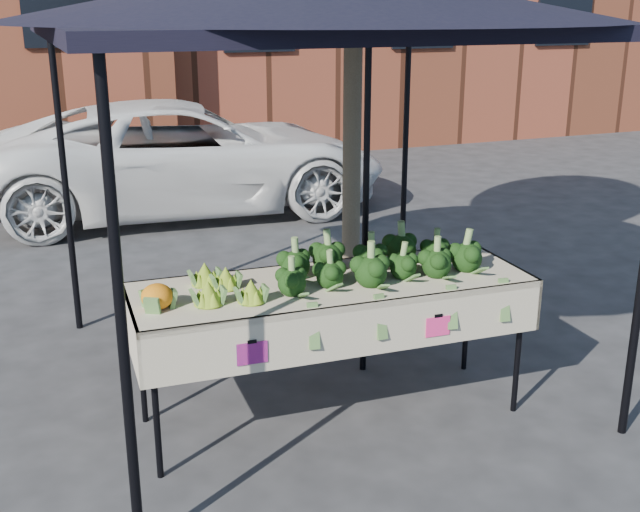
% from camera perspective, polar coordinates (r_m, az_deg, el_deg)
% --- Properties ---
extents(ground, '(90.00, 90.00, 0.00)m').
position_cam_1_polar(ground, '(4.96, -1.80, -12.07)').
color(ground, '#27272A').
extents(table, '(2.43, 0.91, 0.90)m').
position_cam_1_polar(table, '(4.83, 0.89, -6.90)').
color(table, beige).
rests_on(table, ground).
extents(canopy, '(3.16, 3.16, 2.74)m').
position_cam_1_polar(canopy, '(5.12, -0.56, 5.40)').
color(canopy, black).
rests_on(canopy, ground).
extents(broccoli_heap, '(1.35, 0.55, 0.24)m').
position_cam_1_polar(broccoli_heap, '(4.76, 3.86, -0.00)').
color(broccoli_heap, black).
rests_on(broccoli_heap, table).
extents(romanesco_cluster, '(0.41, 0.55, 0.18)m').
position_cam_1_polar(romanesco_cluster, '(4.47, -7.16, -1.67)').
color(romanesco_cluster, '#98B02D').
rests_on(romanesco_cluster, table).
extents(cauliflower_pair, '(0.18, 0.18, 0.16)m').
position_cam_1_polar(cauliflower_pair, '(4.32, -11.80, -2.75)').
color(cauliflower_pair, orange).
rests_on(cauliflower_pair, table).
extents(vehicle, '(1.54, 2.38, 4.94)m').
position_cam_1_polar(vehicle, '(9.73, -10.37, 17.53)').
color(vehicle, white).
rests_on(vehicle, ground).
extents(street_tree, '(2.13, 2.13, 4.20)m').
position_cam_1_polar(street_tree, '(6.13, 2.43, 14.35)').
color(street_tree, '#1E4C14').
rests_on(street_tree, ground).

